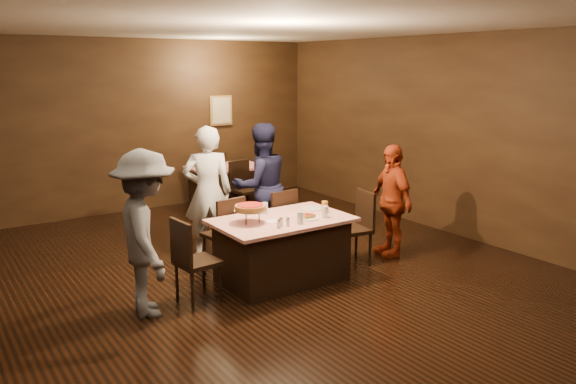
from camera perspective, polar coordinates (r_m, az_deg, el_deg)
The scene contains 23 objects.
room at distance 5.43m, azimuth -3.25°, elevation 8.53°, with size 10.00×10.04×3.02m.
main_table at distance 6.73m, azimuth -0.62°, elevation -5.89°, with size 1.60×1.00×0.77m, color #AF1A0B.
back_table at distance 10.22m, azimuth -6.25°, elevation 0.49°, with size 1.30×0.90×0.77m, color #AD0B12.
chair_far_left at distance 7.13m, azimuth -6.66°, elevation -4.15°, with size 0.42×0.42×0.95m, color black.
chair_far_right at distance 7.52m, azimuth -1.24°, elevation -3.18°, with size 0.42×0.42×0.95m, color black.
chair_end_left at distance 6.20m, azimuth -9.18°, elevation -6.84°, with size 0.42×0.42×0.95m, color black.
chair_end_right at distance 7.34m, azimuth 6.56°, elevation -3.64°, with size 0.42×0.42×0.95m, color black.
chair_back_near at distance 9.60m, azimuth -4.30°, elevation 0.29°, with size 0.42×0.42×0.95m, color black.
chair_back_far at distance 10.72m, azimuth -7.77°, elevation 1.52°, with size 0.42×0.42×0.95m, color black.
diner_white_jacket at distance 7.52m, azimuth -8.15°, elevation -0.04°, with size 0.65×0.43×1.78m, color silver.
diner_navy_hoodie at distance 7.89m, azimuth -2.77°, elevation 0.62°, with size 0.86×0.67×1.77m, color black.
diner_grey_knit at distance 5.90m, azimuth -14.25°, elevation -4.12°, with size 1.12×0.64×1.73m, color #5B5C61.
diner_red_shirt at distance 7.67m, azimuth 10.46°, elevation -0.85°, with size 0.89×0.37×1.52m, color #A33112.
pizza_stand at distance 6.41m, azimuth -3.86°, elevation -1.59°, with size 0.38×0.38×0.22m.
plate_with_slice at distance 6.61m, azimuth 2.05°, elevation -2.53°, with size 0.25×0.25×0.06m.
plate_empty at distance 7.04m, azimuth 2.43°, elevation -1.73°, with size 0.25×0.25×0.01m, color white.
glass_front_left at distance 6.39m, azimuth 1.24°, elevation -2.64°, with size 0.08×0.08×0.14m, color silver.
glass_front_right at distance 6.66m, azimuth 3.79°, elevation -2.03°, with size 0.08×0.08×0.14m, color silver.
glass_amber at distance 6.90m, azimuth 3.76°, elevation -1.51°, with size 0.08×0.08×0.14m, color #BF7F26.
glass_back at distance 6.82m, azimuth -2.37°, elevation -1.67°, with size 0.08×0.08×0.14m, color silver.
condiments at distance 6.28m, azimuth -0.56°, elevation -3.11°, with size 0.17×0.10×0.09m.
napkin_center at distance 6.78m, azimuth 1.49°, elevation -2.32°, with size 0.16×0.16×0.01m, color white.
napkin_left at distance 6.50m, azimuth -1.48°, elevation -2.99°, with size 0.16×0.16×0.01m, color white.
Camera 1 is at (-2.78, -4.64, 2.53)m, focal length 35.00 mm.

